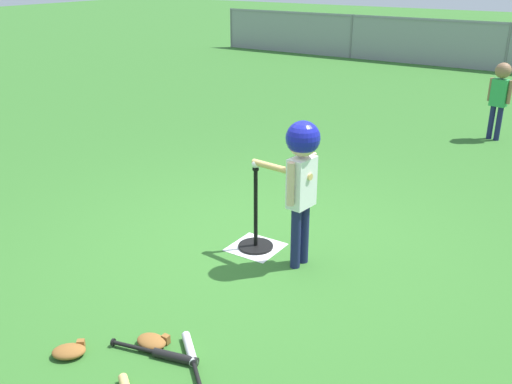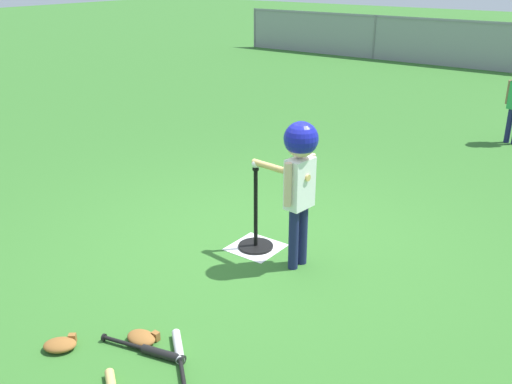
% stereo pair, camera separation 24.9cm
% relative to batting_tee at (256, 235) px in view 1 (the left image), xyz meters
% --- Properties ---
extents(ground_plane, '(60.00, 60.00, 0.00)m').
position_rel_batting_tee_xyz_m(ground_plane, '(-0.00, 0.07, -0.13)').
color(ground_plane, '#336B28').
extents(home_plate, '(0.44, 0.44, 0.01)m').
position_rel_batting_tee_xyz_m(home_plate, '(0.00, 0.00, -0.13)').
color(home_plate, white).
rests_on(home_plate, ground_plane).
extents(batting_tee, '(0.32, 0.32, 0.77)m').
position_rel_batting_tee_xyz_m(batting_tee, '(0.00, 0.00, 0.00)').
color(batting_tee, black).
rests_on(batting_tee, ground_plane).
extents(baseball_on_tee, '(0.07, 0.07, 0.07)m').
position_rel_batting_tee_xyz_m(baseball_on_tee, '(0.00, 0.00, 0.68)').
color(baseball_on_tee, white).
rests_on(baseball_on_tee, batting_tee).
extents(batter_child, '(0.65, 0.36, 1.27)m').
position_rel_batting_tee_xyz_m(batter_child, '(0.47, -0.05, 0.78)').
color(batter_child, '#191E4C').
rests_on(batter_child, ground_plane).
extents(fielder_near_right, '(0.33, 0.22, 1.12)m').
position_rel_batting_tee_xyz_m(fielder_near_right, '(1.03, 4.81, 0.59)').
color(fielder_near_right, '#191E4C').
rests_on(fielder_near_right, ground_plane).
extents(spare_bat_silver, '(0.52, 0.46, 0.06)m').
position_rel_batting_tee_xyz_m(spare_bat_silver, '(0.51, -1.55, -0.10)').
color(spare_bat_silver, silver).
rests_on(spare_bat_silver, ground_plane).
extents(spare_bat_black, '(0.63, 0.20, 0.06)m').
position_rel_batting_tee_xyz_m(spare_bat_black, '(0.37, -1.64, -0.10)').
color(spare_bat_black, black).
rests_on(spare_bat_black, ground_plane).
extents(glove_by_plate, '(0.27, 0.26, 0.07)m').
position_rel_batting_tee_xyz_m(glove_by_plate, '(-0.19, -1.97, -0.10)').
color(glove_by_plate, brown).
rests_on(glove_by_plate, ground_plane).
extents(glove_near_bats, '(0.22, 0.17, 0.07)m').
position_rel_batting_tee_xyz_m(glove_near_bats, '(0.20, -1.59, -0.10)').
color(glove_near_bats, brown).
rests_on(glove_near_bats, ground_plane).
extents(outfield_fence, '(16.06, 0.06, 1.15)m').
position_rel_batting_tee_xyz_m(outfield_fence, '(-0.00, 10.80, 0.48)').
color(outfield_fence, slate).
rests_on(outfield_fence, ground_plane).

